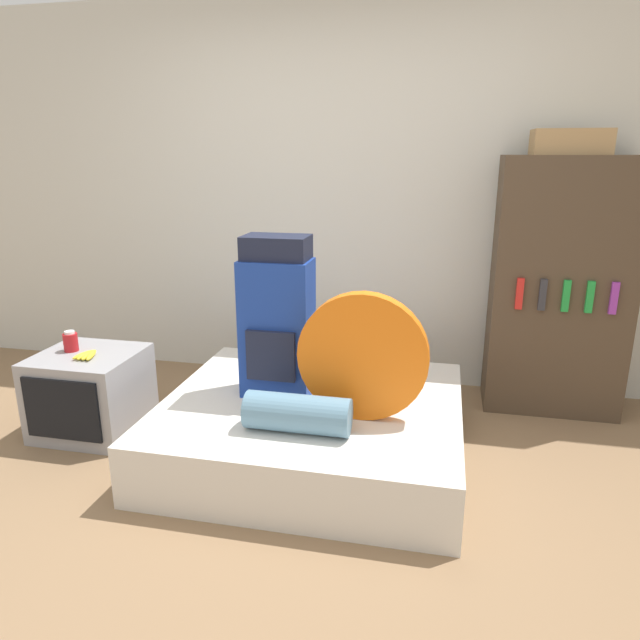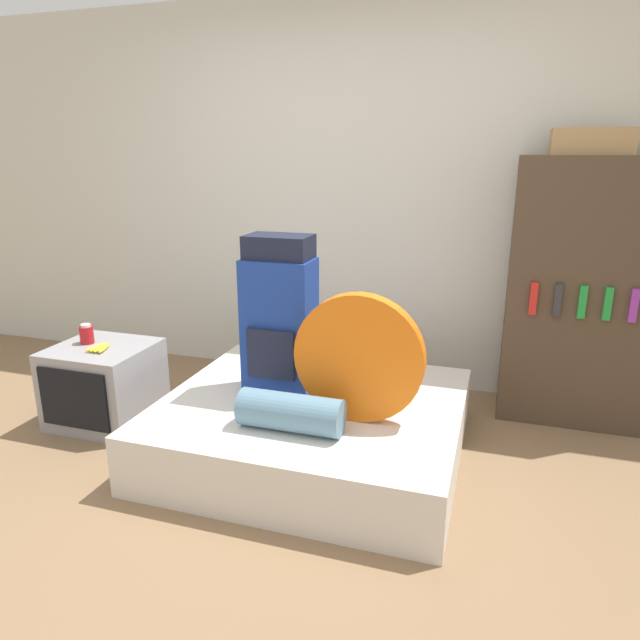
% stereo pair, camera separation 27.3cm
% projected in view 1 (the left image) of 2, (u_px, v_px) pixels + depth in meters
% --- Properties ---
extents(ground_plane, '(16.00, 16.00, 0.00)m').
position_uv_depth(ground_plane, '(260.00, 518.00, 2.60)').
color(ground_plane, '#846647').
extents(wall_back, '(8.00, 0.05, 2.60)m').
position_uv_depth(wall_back, '(336.00, 198.00, 3.93)').
color(wall_back, silver).
rests_on(wall_back, ground_plane).
extents(bed, '(1.57, 1.42, 0.32)m').
position_uv_depth(bed, '(313.00, 426.00, 3.12)').
color(bed, silver).
rests_on(bed, ground_plane).
extents(backpack, '(0.37, 0.27, 0.87)m').
position_uv_depth(backpack, '(277.00, 320.00, 3.05)').
color(backpack, navy).
rests_on(backpack, bed).
extents(tent_bag, '(0.64, 0.08, 0.64)m').
position_uv_depth(tent_bag, '(363.00, 357.00, 2.78)').
color(tent_bag, orange).
rests_on(tent_bag, bed).
extents(sleeping_roll, '(0.50, 0.18, 0.18)m').
position_uv_depth(sleeping_roll, '(298.00, 413.00, 2.70)').
color(sleeping_roll, '#5B849E').
rests_on(sleeping_roll, bed).
extents(television, '(0.57, 0.54, 0.48)m').
position_uv_depth(television, '(91.00, 393.00, 3.35)').
color(television, '#939399').
rests_on(television, ground_plane).
extents(canister, '(0.08, 0.08, 0.12)m').
position_uv_depth(canister, '(71.00, 342.00, 3.32)').
color(canister, '#B2191E').
rests_on(canister, television).
extents(banana_bunch, '(0.12, 0.16, 0.03)m').
position_uv_depth(banana_bunch, '(88.00, 355.00, 3.23)').
color(banana_bunch, yellow).
rests_on(banana_bunch, television).
extents(bookshelf, '(0.81, 0.40, 1.59)m').
position_uv_depth(bookshelf, '(560.00, 288.00, 3.53)').
color(bookshelf, '#473828').
rests_on(bookshelf, ground_plane).
extents(cardboard_box, '(0.43, 0.27, 0.14)m').
position_uv_depth(cardboard_box, '(570.00, 142.00, 3.32)').
color(cardboard_box, '#A88456').
rests_on(cardboard_box, bookshelf).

